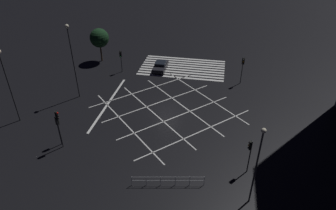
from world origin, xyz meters
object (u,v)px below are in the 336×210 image
(traffic_light_ne_cross, at_px, (58,125))
(street_lamp_far, at_px, (258,158))
(traffic_light_sw_cross, at_px, (243,65))
(waiting_car, at_px, (160,66))
(street_lamp_east, at_px, (71,50))
(traffic_light_ne_main, at_px, (58,122))
(street_tree_near, at_px, (99,38))
(street_lamp_west, at_px, (4,69))
(traffic_light_se_cross, at_px, (121,57))
(traffic_light_nw_main, at_px, (250,150))

(traffic_light_ne_cross, height_order, street_lamp_far, street_lamp_far)
(traffic_light_sw_cross, height_order, waiting_car, traffic_light_sw_cross)
(street_lamp_east, height_order, waiting_car, street_lamp_east)
(street_lamp_east, relative_size, waiting_car, 2.33)
(traffic_light_ne_cross, bearing_deg, traffic_light_sw_cross, -47.27)
(traffic_light_ne_main, relative_size, traffic_light_sw_cross, 1.12)
(street_lamp_far, height_order, street_tree_near, street_lamp_far)
(street_lamp_east, distance_m, waiting_car, 15.08)
(street_lamp_west, distance_m, waiting_car, 22.63)
(street_lamp_west, bearing_deg, street_lamp_far, 164.74)
(traffic_light_se_cross, relative_size, street_lamp_west, 0.39)
(street_lamp_east, xyz_separation_m, waiting_car, (-9.04, -10.40, -6.12))
(traffic_light_ne_main, distance_m, street_lamp_west, 9.02)
(traffic_light_ne_main, bearing_deg, traffic_light_sw_cross, 44.18)
(traffic_light_nw_main, bearing_deg, street_lamp_west, -7.90)
(waiting_car, bearing_deg, traffic_light_ne_main, -16.59)
(traffic_light_sw_cross, bearing_deg, street_lamp_far, 1.17)
(street_lamp_west, bearing_deg, waiting_car, -128.75)
(traffic_light_ne_cross, relative_size, traffic_light_nw_main, 0.94)
(street_lamp_east, xyz_separation_m, street_lamp_far, (-21.96, 13.84, -1.82))
(traffic_light_ne_main, bearing_deg, traffic_light_nw_main, -0.31)
(traffic_light_se_cross, xyz_separation_m, street_lamp_west, (7.86, 14.98, 4.20))
(traffic_light_ne_main, bearing_deg, street_tree_near, 101.14)
(traffic_light_ne_cross, xyz_separation_m, street_tree_near, (3.91, -21.61, 1.51))
(traffic_light_nw_main, bearing_deg, traffic_light_sw_cross, -89.09)
(traffic_light_se_cross, distance_m, traffic_light_ne_cross, 18.07)
(traffic_light_sw_cross, relative_size, traffic_light_nw_main, 1.09)
(traffic_light_nw_main, distance_m, street_lamp_far, 4.24)
(traffic_light_ne_main, relative_size, waiting_car, 1.06)
(traffic_light_ne_cross, relative_size, street_lamp_east, 0.35)
(traffic_light_nw_main, bearing_deg, traffic_light_se_cross, -45.17)
(traffic_light_sw_cross, bearing_deg, traffic_light_nw_main, 0.91)
(street_tree_near, bearing_deg, street_lamp_far, 132.21)
(traffic_light_se_cross, xyz_separation_m, street_lamp_far, (-18.69, 22.23, 2.39))
(street_lamp_far, height_order, waiting_car, street_lamp_far)
(traffic_light_se_cross, height_order, traffic_light_ne_cross, traffic_light_se_cross)
(traffic_light_se_cross, xyz_separation_m, street_lamp_east, (3.27, 8.39, 4.21))
(traffic_light_ne_cross, height_order, traffic_light_nw_main, traffic_light_nw_main)
(street_lamp_east, bearing_deg, traffic_light_ne_cross, 104.42)
(street_lamp_west, xyz_separation_m, street_tree_near, (-3.17, -18.54, -2.72))
(traffic_light_sw_cross, bearing_deg, traffic_light_se_cross, -91.49)
(street_tree_near, bearing_deg, traffic_light_ne_main, 101.14)
(traffic_light_se_cross, bearing_deg, traffic_light_nw_main, 44.83)
(traffic_light_se_cross, xyz_separation_m, waiting_car, (-5.78, -2.01, -1.91))
(traffic_light_ne_main, relative_size, street_lamp_west, 0.50)
(street_lamp_east, bearing_deg, traffic_light_sw_cross, -159.81)
(traffic_light_nw_main, relative_size, street_tree_near, 0.67)
(traffic_light_ne_cross, distance_m, traffic_light_ne_main, 0.98)
(traffic_light_sw_cross, xyz_separation_m, street_lamp_far, (-0.44, 21.76, 2.01))
(traffic_light_se_cross, distance_m, street_lamp_west, 17.44)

